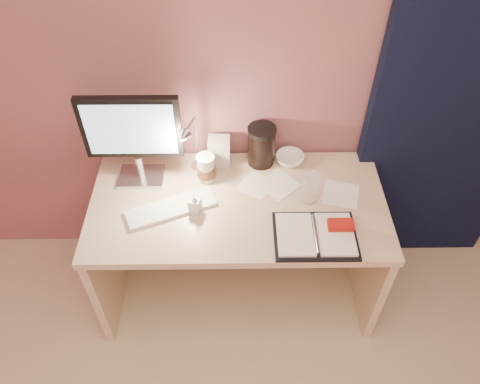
{
  "coord_description": "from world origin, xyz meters",
  "views": [
    {
      "loc": [
        -0.01,
        -0.12,
        2.35
      ],
      "look_at": [
        0.01,
        1.33,
        0.85
      ],
      "focal_mm": 35.0,
      "sensor_mm": 36.0,
      "label": 1
    }
  ],
  "objects_px": {
    "desk": "(238,221)",
    "planner": "(317,234)",
    "coffee_cup": "(206,169)",
    "clear_cup": "(310,188)",
    "monitor": "(132,132)",
    "dark_jar": "(261,147)",
    "product_box": "(219,152)",
    "lotion_bottle": "(195,203)",
    "keyboard": "(171,208)",
    "bowl": "(290,159)",
    "desk_lamp": "(201,146)"
  },
  "relations": [
    {
      "from": "monitor",
      "to": "clear_cup",
      "type": "xyz_separation_m",
      "value": [
        0.81,
        -0.15,
        -0.21
      ]
    },
    {
      "from": "dark_jar",
      "to": "product_box",
      "type": "xyz_separation_m",
      "value": [
        -0.21,
        -0.01,
        -0.02
      ]
    },
    {
      "from": "lotion_bottle",
      "to": "coffee_cup",
      "type": "bearing_deg",
      "value": 78.05
    },
    {
      "from": "coffee_cup",
      "to": "lotion_bottle",
      "type": "xyz_separation_m",
      "value": [
        -0.04,
        -0.21,
        -0.01
      ]
    },
    {
      "from": "dark_jar",
      "to": "keyboard",
      "type": "bearing_deg",
      "value": -143.03
    },
    {
      "from": "desk",
      "to": "clear_cup",
      "type": "relative_size",
      "value": 9.44
    },
    {
      "from": "planner",
      "to": "clear_cup",
      "type": "xyz_separation_m",
      "value": [
        -0.01,
        0.23,
        0.06
      ]
    },
    {
      "from": "bowl",
      "to": "dark_jar",
      "type": "relative_size",
      "value": 0.75
    },
    {
      "from": "desk",
      "to": "lotion_bottle",
      "type": "distance_m",
      "value": 0.37
    },
    {
      "from": "coffee_cup",
      "to": "product_box",
      "type": "distance_m",
      "value": 0.13
    },
    {
      "from": "desk_lamp",
      "to": "dark_jar",
      "type": "bearing_deg",
      "value": 40.45
    },
    {
      "from": "monitor",
      "to": "product_box",
      "type": "bearing_deg",
      "value": 14.5
    },
    {
      "from": "coffee_cup",
      "to": "monitor",
      "type": "bearing_deg",
      "value": 177.43
    },
    {
      "from": "bowl",
      "to": "keyboard",
      "type": "bearing_deg",
      "value": -151.13
    },
    {
      "from": "clear_cup",
      "to": "product_box",
      "type": "distance_m",
      "value": 0.5
    },
    {
      "from": "keyboard",
      "to": "desk_lamp",
      "type": "xyz_separation_m",
      "value": [
        0.14,
        0.2,
        0.2
      ]
    },
    {
      "from": "desk",
      "to": "product_box",
      "type": "xyz_separation_m",
      "value": [
        -0.09,
        0.2,
        0.31
      ]
    },
    {
      "from": "monitor",
      "to": "dark_jar",
      "type": "xyz_separation_m",
      "value": [
        0.59,
        0.11,
        -0.19
      ]
    },
    {
      "from": "planner",
      "to": "coffee_cup",
      "type": "bearing_deg",
      "value": 143.85
    },
    {
      "from": "desk",
      "to": "desk_lamp",
      "type": "bearing_deg",
      "value": 152.74
    },
    {
      "from": "planner",
      "to": "dark_jar",
      "type": "distance_m",
      "value": 0.55
    },
    {
      "from": "planner",
      "to": "desk_lamp",
      "type": "bearing_deg",
      "value": 144.43
    },
    {
      "from": "keyboard",
      "to": "coffee_cup",
      "type": "distance_m",
      "value": 0.26
    },
    {
      "from": "lotion_bottle",
      "to": "desk_lamp",
      "type": "distance_m",
      "value": 0.27
    },
    {
      "from": "desk",
      "to": "keyboard",
      "type": "distance_m",
      "value": 0.41
    },
    {
      "from": "desk_lamp",
      "to": "coffee_cup",
      "type": "bearing_deg",
      "value": 2.15
    },
    {
      "from": "desk",
      "to": "dark_jar",
      "type": "height_order",
      "value": "dark_jar"
    },
    {
      "from": "lotion_bottle",
      "to": "desk_lamp",
      "type": "xyz_separation_m",
      "value": [
        0.03,
        0.22,
        0.15
      ]
    },
    {
      "from": "desk",
      "to": "lotion_bottle",
      "type": "xyz_separation_m",
      "value": [
        -0.2,
        -0.13,
        0.28
      ]
    },
    {
      "from": "bowl",
      "to": "product_box",
      "type": "relative_size",
      "value": 0.91
    },
    {
      "from": "desk",
      "to": "planner",
      "type": "distance_m",
      "value": 0.51
    },
    {
      "from": "monitor",
      "to": "product_box",
      "type": "xyz_separation_m",
      "value": [
        0.38,
        0.1,
        -0.21
      ]
    },
    {
      "from": "bowl",
      "to": "dark_jar",
      "type": "height_order",
      "value": "dark_jar"
    },
    {
      "from": "coffee_cup",
      "to": "dark_jar",
      "type": "height_order",
      "value": "dark_jar"
    },
    {
      "from": "planner",
      "to": "desk_lamp",
      "type": "distance_m",
      "value": 0.67
    },
    {
      "from": "bowl",
      "to": "product_box",
      "type": "xyz_separation_m",
      "value": [
        -0.36,
        -0.01,
        0.06
      ]
    },
    {
      "from": "clear_cup",
      "to": "desk_lamp",
      "type": "bearing_deg",
      "value": 164.09
    },
    {
      "from": "monitor",
      "to": "desk",
      "type": "bearing_deg",
      "value": -11.45
    },
    {
      "from": "keyboard",
      "to": "clear_cup",
      "type": "relative_size",
      "value": 2.79
    },
    {
      "from": "clear_cup",
      "to": "desk_lamp",
      "type": "xyz_separation_m",
      "value": [
        -0.51,
        0.14,
        0.14
      ]
    },
    {
      "from": "clear_cup",
      "to": "product_box",
      "type": "relative_size",
      "value": 0.93
    },
    {
      "from": "lotion_bottle",
      "to": "desk_lamp",
      "type": "bearing_deg",
      "value": 82.92
    },
    {
      "from": "desk",
      "to": "bowl",
      "type": "bearing_deg",
      "value": 37.35
    },
    {
      "from": "keyboard",
      "to": "planner",
      "type": "xyz_separation_m",
      "value": [
        0.66,
        -0.17,
        0.01
      ]
    },
    {
      "from": "coffee_cup",
      "to": "clear_cup",
      "type": "distance_m",
      "value": 0.51
    },
    {
      "from": "coffee_cup",
      "to": "product_box",
      "type": "xyz_separation_m",
      "value": [
        0.06,
        0.11,
        0.01
      ]
    },
    {
      "from": "lotion_bottle",
      "to": "product_box",
      "type": "distance_m",
      "value": 0.34
    },
    {
      "from": "dark_jar",
      "to": "desk_lamp",
      "type": "height_order",
      "value": "desk_lamp"
    },
    {
      "from": "monitor",
      "to": "bowl",
      "type": "bearing_deg",
      "value": 8.27
    },
    {
      "from": "product_box",
      "to": "keyboard",
      "type": "bearing_deg",
      "value": -124.3
    }
  ]
}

